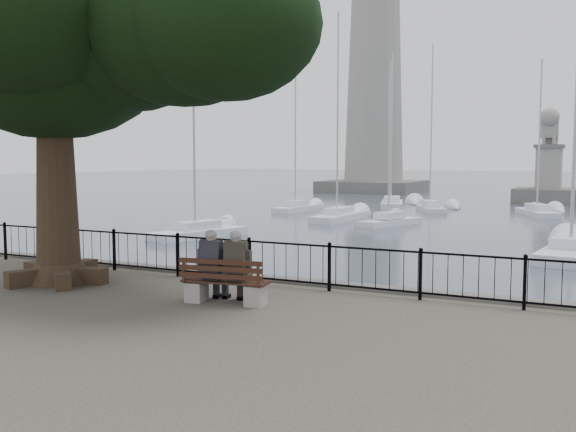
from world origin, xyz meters
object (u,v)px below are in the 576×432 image
Objects in this scene: bench at (225,288)px; person_right at (239,270)px; tree at (83,26)px; lion_monument at (548,180)px; person_left at (214,268)px; lighthouse at (375,72)px.

bench is 1.23× the size of person_right.
tree is 1.30× the size of lion_monument.
person_right is (0.24, 0.14, 0.35)m from bench.
person_left is at bearing 167.96° from bench.
bench is at bearing -12.04° from person_left.
person_left is 6.26m from tree.
lighthouse is (-17.85, 61.41, 12.21)m from person_right.
bench is 0.06× the size of lighthouse.
lighthouse reaches higher than person_right.
person_right is at bearing -3.08° from tree.
tree reaches higher than person_left.
bench is 49.55m from lion_monument.
person_right is at bearing 8.51° from person_left.
lighthouse is 26.18m from lion_monument.
lion_monument reaches higher than person_left.
bench is at bearing -92.76° from lion_monument.
person_right is (0.52, 0.08, 0.00)m from person_left.
person_left is 0.14× the size of tree.
lion_monument is (2.39, 49.49, 0.73)m from bench.
person_left is (-0.28, 0.06, 0.35)m from bench.
lion_monument is at bearing 82.77° from tree.
lion_monument is at bearing 87.51° from person_right.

